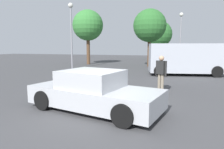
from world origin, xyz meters
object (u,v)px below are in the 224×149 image
object	(u,v)px
pedestrian	(161,71)
light_post_mid	(181,29)
sedan_foreground	(94,92)
light_post_near	(71,24)
van_white	(185,58)
dog	(68,84)

from	to	relation	value
pedestrian	light_post_mid	world-z (taller)	light_post_mid
sedan_foreground	light_post_mid	distance (m)	18.89
light_post_near	van_white	bearing A→B (deg)	-5.95
van_white	light_post_mid	distance (m)	9.27
sedan_foreground	pedestrian	bearing A→B (deg)	72.03
dog	pedestrian	world-z (taller)	pedestrian
dog	light_post_near	bearing A→B (deg)	62.13
sedan_foreground	light_post_near	xyz separation A→B (m)	(-6.26, 10.44, 3.40)
dog	van_white	size ratio (longest dim) A/B	0.10
sedan_foreground	pedestrian	size ratio (longest dim) A/B	2.79
light_post_near	dog	bearing A→B (deg)	-63.48
pedestrian	light_post_near	bearing A→B (deg)	-98.18
van_white	pedestrian	world-z (taller)	van_white
light_post_near	light_post_mid	bearing A→B (deg)	39.69
dog	van_white	distance (m)	8.95
light_post_near	light_post_mid	world-z (taller)	light_post_near
dog	van_white	xyz separation A→B (m)	(5.57, 6.94, 0.92)
light_post_near	light_post_mid	size ratio (longest dim) A/B	1.01
pedestrian	light_post_mid	bearing A→B (deg)	-151.54
light_post_near	light_post_mid	xyz separation A→B (m)	(9.47, 7.86, -0.03)
dog	pedestrian	size ratio (longest dim) A/B	0.32
van_white	light_post_near	distance (m)	9.97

